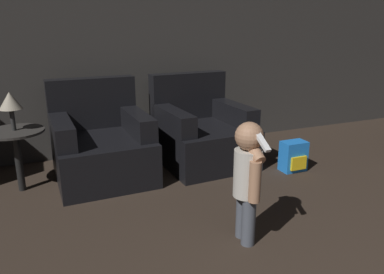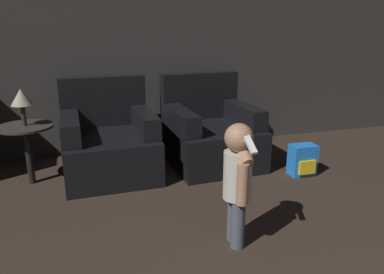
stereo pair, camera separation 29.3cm
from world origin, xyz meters
The scene contains 7 objects.
wall_back centered at (0.00, 4.50, 1.30)m, with size 8.40×0.05×2.60m.
armchair_left centered at (-0.91, 3.85, 0.30)m, with size 0.85×0.93×0.89m.
armchair_right centered at (0.11, 3.85, 0.30)m, with size 0.88×0.95×0.89m.
person_toddler centered at (-0.23, 2.36, 0.48)m, with size 0.18×0.32×0.81m.
toy_backpack centered at (0.83, 3.26, 0.15)m, with size 0.24×0.18×0.29m.
side_table centered at (-1.61, 3.79, 0.45)m, with size 0.47×0.47×0.54m.
lamp centered at (-1.61, 3.79, 0.78)m, with size 0.18×0.18×0.32m.
Camera 1 is at (-1.40, 0.48, 1.38)m, focal length 35.00 mm.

